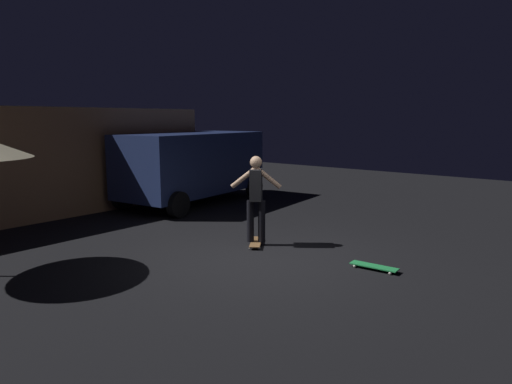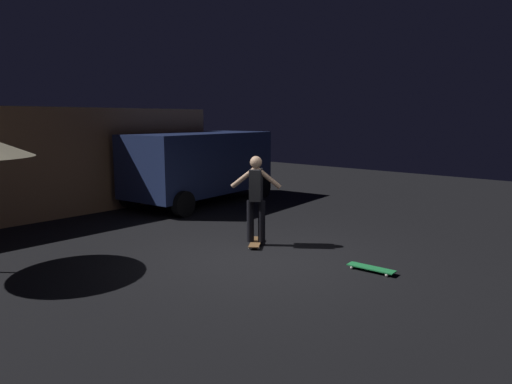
% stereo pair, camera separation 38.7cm
% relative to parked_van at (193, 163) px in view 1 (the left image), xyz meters
% --- Properties ---
extents(ground_plane, '(28.00, 28.00, 0.00)m').
position_rel_parked_van_xyz_m(ground_plane, '(-2.94, -4.84, -1.16)').
color(ground_plane, black).
extents(low_building, '(9.31, 3.96, 2.72)m').
position_rel_parked_van_xyz_m(low_building, '(-3.71, 2.87, 0.20)').
color(low_building, tan).
rests_on(low_building, ground_plane).
extents(parked_van, '(4.79, 2.67, 2.03)m').
position_rel_parked_van_xyz_m(parked_van, '(0.00, 0.00, 0.00)').
color(parked_van, navy).
rests_on(parked_van, ground_plane).
extents(skateboard_ridden, '(0.76, 0.60, 0.07)m').
position_rel_parked_van_xyz_m(skateboard_ridden, '(-2.34, -4.26, -1.11)').
color(skateboard_ridden, olive).
rests_on(skateboard_ridden, ground_plane).
extents(skateboard_spare, '(0.26, 0.79, 0.07)m').
position_rel_parked_van_xyz_m(skateboard_spare, '(-2.26, -6.68, -1.11)').
color(skateboard_spare, green).
rests_on(skateboard_spare, ground_plane).
extents(skater, '(0.63, 0.86, 1.67)m').
position_rel_parked_van_xyz_m(skater, '(-2.34, -4.26, -0.12)').
color(skater, black).
rests_on(skater, skateboard_ridden).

